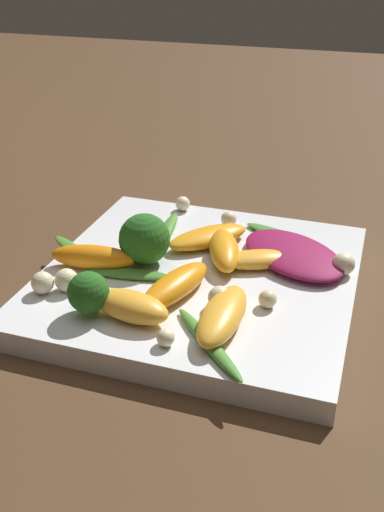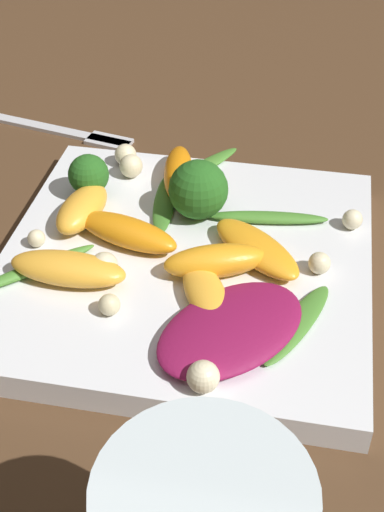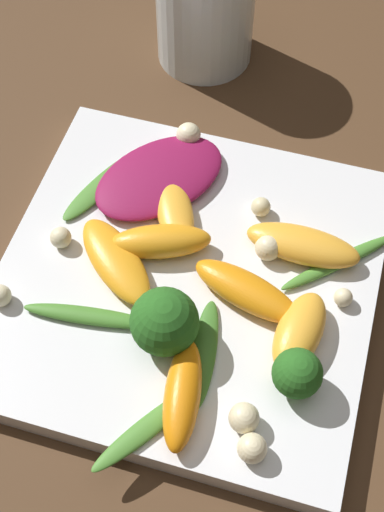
{
  "view_description": "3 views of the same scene",
  "coord_description": "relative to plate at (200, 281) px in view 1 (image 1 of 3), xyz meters",
  "views": [
    {
      "loc": [
        0.13,
        -0.42,
        0.27
      ],
      "look_at": [
        -0.0,
        -0.02,
        0.04
      ],
      "focal_mm": 42.0,
      "sensor_mm": 36.0,
      "label": 1
    },
    {
      "loc": [
        0.37,
        0.08,
        0.33
      ],
      "look_at": [
        0.02,
        0.01,
        0.03
      ],
      "focal_mm": 50.0,
      "sensor_mm": 36.0,
      "label": 2
    },
    {
      "loc": [
        -0.24,
        -0.07,
        0.44
      ],
      "look_at": [
        0.0,
        -0.0,
        0.04
      ],
      "focal_mm": 50.0,
      "sensor_mm": 36.0,
      "label": 3
    }
  ],
  "objects": [
    {
      "name": "ground_plane",
      "position": [
        0.0,
        0.0,
        -0.01
      ],
      "size": [
        2.4,
        2.4,
        0.0
      ],
      "primitive_type": "plane",
      "color": "#4C331E"
    },
    {
      "name": "plate",
      "position": [
        0.0,
        0.0,
        0.0
      ],
      "size": [
        0.25,
        0.25,
        0.02
      ],
      "color": "white",
      "rests_on": "ground_plane"
    },
    {
      "name": "radicchio_leaf_0",
      "position": [
        0.07,
        0.04,
        0.02
      ],
      "size": [
        0.12,
        0.12,
        0.01
      ],
      "color": "maroon",
      "rests_on": "plate"
    },
    {
      "name": "orange_segment_0",
      "position": [
        -0.09,
        -0.02,
        0.02
      ],
      "size": [
        0.08,
        0.03,
        0.02
      ],
      "color": "orange",
      "rests_on": "plate"
    },
    {
      "name": "orange_segment_1",
      "position": [
        -0.01,
        -0.04,
        0.02
      ],
      "size": [
        0.05,
        0.08,
        0.02
      ],
      "color": "orange",
      "rests_on": "plate"
    },
    {
      "name": "orange_segment_2",
      "position": [
        -0.03,
        -0.08,
        0.02
      ],
      "size": [
        0.06,
        0.04,
        0.02
      ],
      "color": "#FCAD33",
      "rests_on": "plate"
    },
    {
      "name": "orange_segment_3",
      "position": [
        -0.01,
        0.05,
        0.02
      ],
      "size": [
        0.08,
        0.08,
        0.02
      ],
      "color": "orange",
      "rests_on": "plate"
    },
    {
      "name": "orange_segment_4",
      "position": [
        0.04,
        -0.07,
        0.02
      ],
      "size": [
        0.03,
        0.08,
        0.02
      ],
      "color": "#FCAD33",
      "rests_on": "plate"
    },
    {
      "name": "orange_segment_5",
      "position": [
        0.04,
        0.02,
        0.02
      ],
      "size": [
        0.07,
        0.05,
        0.01
      ],
      "color": "#FCAD33",
      "rests_on": "plate"
    },
    {
      "name": "orange_segment_6",
      "position": [
        0.01,
        0.02,
        0.02
      ],
      "size": [
        0.05,
        0.07,
        0.02
      ],
      "color": "orange",
      "rests_on": "plate"
    },
    {
      "name": "broccoli_floret_0",
      "position": [
        -0.05,
        -0.0,
        0.03
      ],
      "size": [
        0.04,
        0.04,
        0.04
      ],
      "color": "#84AD5B",
      "rests_on": "plate"
    },
    {
      "name": "broccoli_floret_1",
      "position": [
        -0.06,
        -0.09,
        0.03
      ],
      "size": [
        0.03,
        0.03,
        0.03
      ],
      "color": "#84AD5B",
      "rests_on": "plate"
    },
    {
      "name": "arugula_sprig_0",
      "position": [
        0.06,
        0.08,
        0.01
      ],
      "size": [
        0.08,
        0.05,
        0.01
      ],
      "color": "#47842D",
      "rests_on": "plate"
    },
    {
      "name": "arugula_sprig_1",
      "position": [
        0.04,
        -0.1,
        0.01
      ],
      "size": [
        0.07,
        0.07,
        0.01
      ],
      "color": "#47842D",
      "rests_on": "plate"
    },
    {
      "name": "arugula_sprig_2",
      "position": [
        -0.05,
        0.05,
        0.01
      ],
      "size": [
        0.02,
        0.09,
        0.01
      ],
      "color": "#47842D",
      "rests_on": "plate"
    },
    {
      "name": "arugula_sprig_3",
      "position": [
        -0.05,
        -0.03,
        0.01
      ],
      "size": [
        0.08,
        0.03,
        0.01
      ],
      "color": "#3D7528",
      "rests_on": "plate"
    },
    {
      "name": "arugula_sprig_4",
      "position": [
        -0.11,
        -0.01,
        0.01
      ],
      "size": [
        0.08,
        0.06,
        0.01
      ],
      "color": "#47842D",
      "rests_on": "plate"
    },
    {
      "name": "macadamia_nut_0",
      "position": [
        0.01,
        -0.1,
        0.02
      ],
      "size": [
        0.01,
        0.01,
        0.01
      ],
      "color": "beige",
      "rests_on": "plate"
    },
    {
      "name": "macadamia_nut_1",
      "position": [
        -0.0,
        0.09,
        0.02
      ],
      "size": [
        0.02,
        0.02,
        0.02
      ],
      "color": "beige",
      "rests_on": "plate"
    },
    {
      "name": "macadamia_nut_2",
      "position": [
        0.11,
        0.03,
        0.02
      ],
      "size": [
        0.02,
        0.02,
        0.02
      ],
      "color": "beige",
      "rests_on": "plate"
    },
    {
      "name": "macadamia_nut_3",
      "position": [
        -0.05,
        0.11,
        0.02
      ],
      "size": [
        0.01,
        0.01,
        0.01
      ],
      "color": "beige",
      "rests_on": "plate"
    },
    {
      "name": "macadamia_nut_4",
      "position": [
        -0.09,
        -0.06,
        0.02
      ],
      "size": [
        0.02,
        0.02,
        0.02
      ],
      "color": "beige",
      "rests_on": "plate"
    },
    {
      "name": "macadamia_nut_5",
      "position": [
        0.03,
        -0.05,
        0.02
      ],
      "size": [
        0.02,
        0.02,
        0.02
      ],
      "color": "beige",
      "rests_on": "plate"
    },
    {
      "name": "macadamia_nut_6",
      "position": [
        0.06,
        -0.04,
        0.02
      ],
      "size": [
        0.01,
        0.01,
        0.01
      ],
      "color": "beige",
      "rests_on": "plate"
    },
    {
      "name": "macadamia_nut_7",
      "position": [
        -0.11,
        -0.07,
        0.02
      ],
      "size": [
        0.02,
        0.02,
        0.02
      ],
      "color": "beige",
      "rests_on": "plate"
    }
  ]
}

